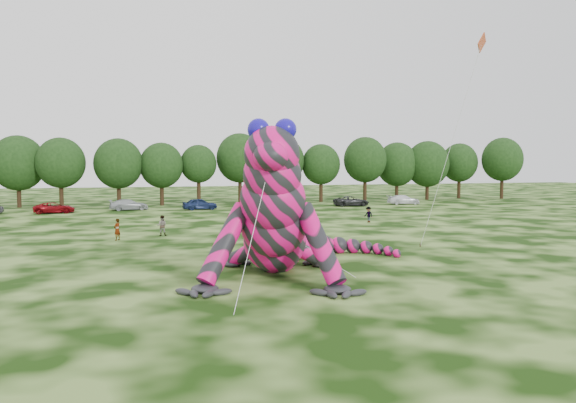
% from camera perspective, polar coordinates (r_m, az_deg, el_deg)
% --- Properties ---
extents(ground, '(240.00, 240.00, 0.00)m').
position_cam_1_polar(ground, '(26.82, 3.29, -9.22)').
color(ground, '#16330A').
rests_on(ground, ground).
extents(inflatable_gecko, '(18.17, 19.92, 8.29)m').
position_cam_1_polar(inflatable_gecko, '(31.39, -1.27, 0.37)').
color(inflatable_gecko, '#ED0D77').
rests_on(inflatable_gecko, ground).
extents(flying_kite, '(3.77, 3.07, 15.13)m').
position_cam_1_polar(flying_kite, '(41.73, 18.69, 13.70)').
color(flying_kite, '#CC4319').
rests_on(flying_kite, ground).
extents(tree_5, '(7.16, 6.44, 9.80)m').
position_cam_1_polar(tree_5, '(84.40, -25.72, 2.77)').
color(tree_5, black).
rests_on(tree_5, ground).
extents(tree_6, '(6.52, 5.86, 9.49)m').
position_cam_1_polar(tree_6, '(81.88, -22.08, 2.74)').
color(tree_6, black).
rests_on(tree_6, ground).
extents(tree_7, '(6.68, 6.01, 9.48)m').
position_cam_1_polar(tree_7, '(81.51, -16.84, 2.85)').
color(tree_7, black).
rests_on(tree_7, ground).
extents(tree_8, '(6.14, 5.53, 8.94)m').
position_cam_1_polar(tree_8, '(81.80, -12.72, 2.74)').
color(tree_8, black).
rests_on(tree_8, ground).
extents(tree_9, '(5.27, 4.74, 8.68)m').
position_cam_1_polar(tree_9, '(82.61, -9.07, 2.71)').
color(tree_9, black).
rests_on(tree_9, ground).
extents(tree_10, '(7.09, 6.38, 10.50)m').
position_cam_1_polar(tree_10, '(84.77, -4.91, 3.39)').
color(tree_10, black).
rests_on(tree_10, ground).
extents(tree_11, '(7.01, 6.31, 10.07)m').
position_cam_1_polar(tree_11, '(85.84, -0.66, 3.27)').
color(tree_11, black).
rests_on(tree_11, ground).
extents(tree_12, '(5.99, 5.39, 8.97)m').
position_cam_1_polar(tree_12, '(87.24, 3.38, 2.91)').
color(tree_12, black).
rests_on(tree_12, ground).
extents(tree_13, '(6.83, 6.15, 10.13)m').
position_cam_1_polar(tree_13, '(89.25, 7.84, 3.28)').
color(tree_13, black).
rests_on(tree_13, ground).
extents(tree_14, '(6.82, 6.14, 9.40)m').
position_cam_1_polar(tree_14, '(93.39, 11.01, 3.05)').
color(tree_14, black).
rests_on(tree_14, ground).
extents(tree_15, '(7.17, 6.45, 9.63)m').
position_cam_1_polar(tree_15, '(94.92, 13.98, 3.09)').
color(tree_15, black).
rests_on(tree_15, ground).
extents(tree_16, '(6.26, 5.63, 9.37)m').
position_cam_1_polar(tree_16, '(99.90, 17.00, 3.00)').
color(tree_16, black).
rests_on(tree_16, ground).
extents(tree_17, '(6.98, 6.28, 10.30)m').
position_cam_1_polar(tree_17, '(101.37, 20.93, 3.18)').
color(tree_17, black).
rests_on(tree_17, ground).
extents(car_2, '(4.88, 2.46, 1.32)m').
position_cam_1_polar(car_2, '(73.23, -22.64, -0.59)').
color(car_2, maroon).
rests_on(car_2, ground).
extents(car_3, '(5.06, 2.56, 1.41)m').
position_cam_1_polar(car_3, '(74.76, -15.87, -0.32)').
color(car_3, '#A5ABAE').
rests_on(car_3, ground).
extents(car_4, '(4.59, 2.19, 1.51)m').
position_cam_1_polar(car_4, '(73.37, -8.95, -0.25)').
color(car_4, '#16234D').
rests_on(car_4, ground).
extents(car_5, '(4.69, 2.37, 1.47)m').
position_cam_1_polar(car_5, '(76.69, -0.53, -0.03)').
color(car_5, beige).
rests_on(car_5, ground).
extents(car_6, '(5.02, 2.38, 1.39)m').
position_cam_1_polar(car_6, '(79.10, 6.45, 0.03)').
color(car_6, '#232325').
rests_on(car_6, ground).
extents(car_7, '(4.89, 2.42, 1.37)m').
position_cam_1_polar(car_7, '(83.63, 11.66, 0.18)').
color(car_7, white).
rests_on(car_7, ground).
extents(spectator_5, '(1.41, 1.65, 1.79)m').
position_cam_1_polar(spectator_5, '(43.73, 1.40, -2.88)').
color(spectator_5, gray).
rests_on(spectator_5, ground).
extents(spectator_1, '(0.94, 0.79, 1.71)m').
position_cam_1_polar(spectator_1, '(48.04, -12.69, -2.40)').
color(spectator_1, gray).
rests_on(spectator_1, ground).
extents(spectator_0, '(0.71, 0.74, 1.71)m').
position_cam_1_polar(spectator_0, '(46.14, -16.96, -2.74)').
color(spectator_0, gray).
rests_on(spectator_0, ground).
extents(spectator_2, '(0.99, 1.20, 1.61)m').
position_cam_1_polar(spectator_2, '(57.88, 8.18, -1.32)').
color(spectator_2, gray).
rests_on(spectator_2, ground).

